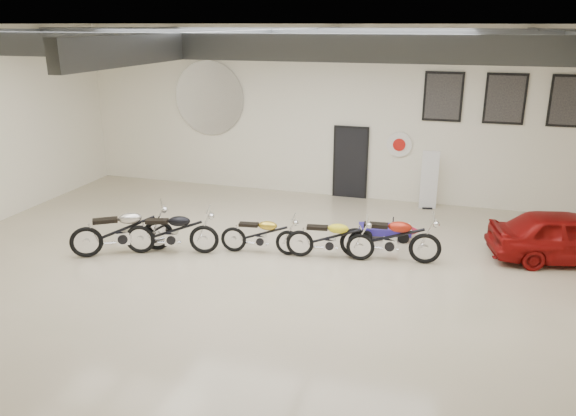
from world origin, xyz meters
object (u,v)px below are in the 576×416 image
(vintage_car, at_px, (568,237))
(motorcycle_yellow, at_px, (330,237))
(motorcycle_black, at_px, (172,231))
(motorcycle_gold, at_px, (261,234))
(banner_stand, at_px, (429,179))
(motorcycle_silver, at_px, (122,230))
(motorcycle_red, at_px, (390,237))
(go_kart, at_px, (390,227))

(vintage_car, bearing_deg, motorcycle_yellow, 92.36)
(motorcycle_yellow, distance_m, vintage_car, 5.22)
(motorcycle_black, bearing_deg, motorcycle_yellow, -4.46)
(motorcycle_black, height_order, motorcycle_gold, motorcycle_black)
(banner_stand, bearing_deg, motorcycle_black, -148.91)
(motorcycle_black, bearing_deg, motorcycle_silver, -179.04)
(vintage_car, bearing_deg, banner_stand, 34.51)
(motorcycle_red, bearing_deg, go_kart, 92.00)
(motorcycle_yellow, relative_size, go_kart, 1.25)
(motorcycle_yellow, height_order, go_kart, motorcycle_yellow)
(banner_stand, bearing_deg, go_kart, -117.51)
(motorcycle_silver, distance_m, go_kart, 6.35)
(vintage_car, bearing_deg, motorcycle_silver, 91.42)
(banner_stand, bearing_deg, motorcycle_silver, -152.22)
(motorcycle_yellow, bearing_deg, vintage_car, 7.35)
(motorcycle_black, relative_size, motorcycle_yellow, 1.08)
(motorcycle_gold, xyz_separation_m, go_kart, (2.71, 1.82, -0.20))
(banner_stand, bearing_deg, motorcycle_gold, -139.71)
(motorcycle_red, bearing_deg, motorcycle_black, -172.37)
(banner_stand, bearing_deg, vintage_car, -54.48)
(motorcycle_red, bearing_deg, motorcycle_gold, -175.67)
(motorcycle_yellow, xyz_separation_m, go_kart, (1.14, 1.65, -0.22))
(go_kart, distance_m, vintage_car, 3.91)
(motorcycle_black, xyz_separation_m, go_kart, (4.64, 2.41, -0.26))
(motorcycle_silver, height_order, motorcycle_red, motorcycle_silver)
(motorcycle_red, bearing_deg, vintage_car, 12.27)
(motorcycle_black, distance_m, go_kart, 5.23)
(motorcycle_gold, bearing_deg, vintage_car, 5.83)
(motorcycle_silver, height_order, motorcycle_yellow, motorcycle_silver)
(motorcycle_silver, xyz_separation_m, motorcycle_black, (1.07, 0.34, -0.04))
(motorcycle_yellow, xyz_separation_m, motorcycle_red, (1.29, 0.27, 0.06))
(motorcycle_red, distance_m, vintage_car, 3.90)
(motorcycle_gold, bearing_deg, banner_stand, 44.87)
(banner_stand, distance_m, vintage_car, 4.30)
(motorcycle_black, xyz_separation_m, motorcycle_gold, (1.94, 0.58, -0.07))
(banner_stand, relative_size, motorcycle_red, 0.80)
(banner_stand, height_order, go_kart, banner_stand)
(motorcycle_red, relative_size, vintage_car, 0.65)
(banner_stand, bearing_deg, motorcycle_red, -110.19)
(motorcycle_black, height_order, go_kart, motorcycle_black)
(banner_stand, height_order, motorcycle_silver, banner_stand)
(motorcycle_yellow, bearing_deg, motorcycle_black, -175.92)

